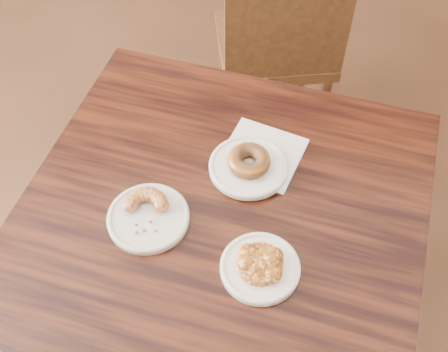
{
  "coord_description": "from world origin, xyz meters",
  "views": [
    {
      "loc": [
        -0.04,
        -0.84,
        1.74
      ],
      "look_at": [
        -0.04,
        -0.12,
        0.8
      ],
      "focal_mm": 45.0,
      "sensor_mm": 36.0,
      "label": 1
    }
  ],
  "objects_px": {
    "cafe_table": "(221,290)",
    "apple_fritter": "(261,263)",
    "chair_far": "(274,44)",
    "glazed_donut": "(249,161)",
    "cruller_fragment": "(147,212)"
  },
  "relations": [
    {
      "from": "cafe_table",
      "to": "apple_fritter",
      "type": "distance_m",
      "value": 0.43
    },
    {
      "from": "chair_far",
      "to": "glazed_donut",
      "type": "bearing_deg",
      "value": 75.42
    },
    {
      "from": "cafe_table",
      "to": "cruller_fragment",
      "type": "relative_size",
      "value": 7.86
    },
    {
      "from": "cafe_table",
      "to": "chair_far",
      "type": "relative_size",
      "value": 0.95
    },
    {
      "from": "apple_fritter",
      "to": "cafe_table",
      "type": "bearing_deg",
      "value": 119.68
    },
    {
      "from": "glazed_donut",
      "to": "apple_fritter",
      "type": "bearing_deg",
      "value": -86.43
    },
    {
      "from": "chair_far",
      "to": "apple_fritter",
      "type": "height_order",
      "value": "chair_far"
    },
    {
      "from": "cafe_table",
      "to": "apple_fritter",
      "type": "height_order",
      "value": "apple_fritter"
    },
    {
      "from": "cafe_table",
      "to": "cruller_fragment",
      "type": "distance_m",
      "value": 0.43
    },
    {
      "from": "chair_far",
      "to": "apple_fritter",
      "type": "relative_size",
      "value": 7.18
    },
    {
      "from": "chair_far",
      "to": "apple_fritter",
      "type": "distance_m",
      "value": 1.11
    },
    {
      "from": "apple_fritter",
      "to": "cruller_fragment",
      "type": "height_order",
      "value": "same"
    },
    {
      "from": "apple_fritter",
      "to": "chair_far",
      "type": "bearing_deg",
      "value": 84.06
    },
    {
      "from": "cafe_table",
      "to": "chair_far",
      "type": "xyz_separation_m",
      "value": [
        0.19,
        0.91,
        0.08
      ]
    },
    {
      "from": "cafe_table",
      "to": "cruller_fragment",
      "type": "xyz_separation_m",
      "value": [
        -0.15,
        -0.02,
        0.4
      ]
    }
  ]
}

